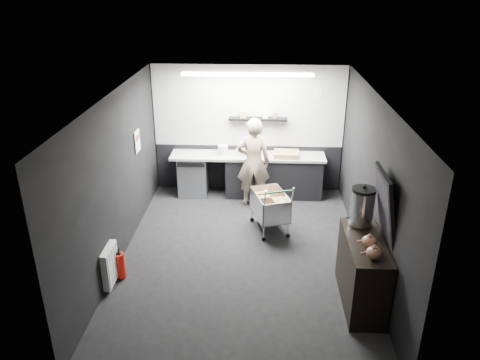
{
  "coord_description": "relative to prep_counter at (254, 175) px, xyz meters",
  "views": [
    {
      "loc": [
        0.28,
        -6.67,
        4.3
      ],
      "look_at": [
        -0.06,
        0.4,
        1.21
      ],
      "focal_mm": 35.0,
      "sensor_mm": 36.0,
      "label": 1
    }
  ],
  "objects": [
    {
      "name": "shopping_cart",
      "position": [
        0.32,
        -1.49,
        0.01
      ],
      "size": [
        0.78,
        1.05,
        0.98
      ],
      "color": "silver",
      "rests_on": "floor"
    },
    {
      "name": "poster",
      "position": [
        -2.12,
        -1.12,
        1.09
      ],
      "size": [
        0.02,
        0.3,
        0.4
      ],
      "primitive_type": "cube",
      "color": "white",
      "rests_on": "wall_left"
    },
    {
      "name": "pink_tub",
      "position": [
        -0.65,
        0.0,
        0.54
      ],
      "size": [
        0.2,
        0.2,
        0.2
      ],
      "primitive_type": "cylinder",
      "color": "silver",
      "rests_on": "prep_counter"
    },
    {
      "name": "kitchen_wall_panel",
      "position": [
        -0.14,
        0.31,
        1.39
      ],
      "size": [
        3.95,
        0.02,
        1.7
      ],
      "primitive_type": "cube",
      "color": "#BBBBB6",
      "rests_on": "wall_back"
    },
    {
      "name": "prep_counter",
      "position": [
        0.0,
        0.0,
        0.0
      ],
      "size": [
        3.2,
        0.61,
        0.9
      ],
      "color": "black",
      "rests_on": "floor"
    },
    {
      "name": "wall_back",
      "position": [
        -0.14,
        0.33,
        0.89
      ],
      "size": [
        5.5,
        0.0,
        5.5
      ],
      "primitive_type": "plane",
      "rotation": [
        1.57,
        0.0,
        0.0
      ],
      "color": "black",
      "rests_on": "floor"
    },
    {
      "name": "wall_left",
      "position": [
        -2.14,
        -2.42,
        0.89
      ],
      "size": [
        0.0,
        5.5,
        5.5
      ],
      "primitive_type": "plane",
      "rotation": [
        1.57,
        0.0,
        1.57
      ],
      "color": "black",
      "rests_on": "floor"
    },
    {
      "name": "ceiling_strip",
      "position": [
        -0.14,
        -0.57,
        2.21
      ],
      "size": [
        2.4,
        0.2,
        0.04
      ],
      "primitive_type": "cube",
      "color": "white",
      "rests_on": "ceiling"
    },
    {
      "name": "cardboard_box",
      "position": [
        0.66,
        -0.05,
        0.49
      ],
      "size": [
        0.53,
        0.41,
        0.1
      ],
      "primitive_type": "cube",
      "rotation": [
        0.0,
        0.0,
        -0.05
      ],
      "color": "#9A8652",
      "rests_on": "prep_counter"
    },
    {
      "name": "floor",
      "position": [
        -0.14,
        -2.42,
        -0.46
      ],
      "size": [
        5.5,
        5.5,
        0.0
      ],
      "primitive_type": "plane",
      "color": "black",
      "rests_on": "ground"
    },
    {
      "name": "person",
      "position": [
        -0.01,
        -0.45,
        0.46
      ],
      "size": [
        0.67,
        0.44,
        1.83
      ],
      "primitive_type": "imported",
      "rotation": [
        0.0,
        0.0,
        3.15
      ],
      "color": "beige",
      "rests_on": "floor"
    },
    {
      "name": "poster_red_band",
      "position": [
        -2.11,
        -1.12,
        1.16
      ],
      "size": [
        0.02,
        0.22,
        0.1
      ],
      "primitive_type": "cube",
      "color": "red",
      "rests_on": "poster"
    },
    {
      "name": "floating_shelf",
      "position": [
        0.06,
        0.2,
        1.16
      ],
      "size": [
        1.2,
        0.22,
        0.04
      ],
      "primitive_type": "cube",
      "color": "black",
      "rests_on": "wall_back"
    },
    {
      "name": "wall_right",
      "position": [
        1.86,
        -2.42,
        0.89
      ],
      "size": [
        0.0,
        5.5,
        5.5
      ],
      "primitive_type": "plane",
      "rotation": [
        1.57,
        0.0,
        -1.57
      ],
      "color": "black",
      "rests_on": "floor"
    },
    {
      "name": "sideboard",
      "position": [
        1.61,
        -3.49,
        0.17
      ],
      "size": [
        0.57,
        1.34,
        2.0
      ],
      "color": "black",
      "rests_on": "floor"
    },
    {
      "name": "ceiling",
      "position": [
        -0.14,
        -2.42,
        2.24
      ],
      "size": [
        5.5,
        5.5,
        0.0
      ],
      "primitive_type": "plane",
      "rotation": [
        3.14,
        0.0,
        0.0
      ],
      "color": "beige",
      "rests_on": "wall_back"
    },
    {
      "name": "radiator",
      "position": [
        -2.08,
        -3.32,
        -0.11
      ],
      "size": [
        0.1,
        0.5,
        0.6
      ],
      "primitive_type": "cube",
      "color": "white",
      "rests_on": "wall_left"
    },
    {
      "name": "white_container",
      "position": [
        -0.29,
        -0.05,
        0.52
      ],
      "size": [
        0.18,
        0.15,
        0.15
      ],
      "primitive_type": "cube",
      "rotation": [
        0.0,
        0.0,
        -0.09
      ],
      "color": "white",
      "rests_on": "prep_counter"
    },
    {
      "name": "wall_front",
      "position": [
        -0.14,
        -5.17,
        0.89
      ],
      "size": [
        5.5,
        0.0,
        5.5
      ],
      "primitive_type": "plane",
      "rotation": [
        -1.57,
        0.0,
        0.0
      ],
      "color": "black",
      "rests_on": "floor"
    },
    {
      "name": "dado_panel",
      "position": [
        -0.14,
        0.31,
        0.04
      ],
      "size": [
        3.95,
        0.02,
        1.0
      ],
      "primitive_type": "cube",
      "color": "black",
      "rests_on": "wall_back"
    },
    {
      "name": "wall_clock",
      "position": [
        1.26,
        0.3,
        1.69
      ],
      "size": [
        0.2,
        0.03,
        0.2
      ],
      "primitive_type": "cylinder",
      "rotation": [
        1.57,
        0.0,
        0.0
      ],
      "color": "white",
      "rests_on": "wall_back"
    },
    {
      "name": "fire_extinguisher",
      "position": [
        -1.99,
        -3.14,
        -0.21
      ],
      "size": [
        0.15,
        0.15,
        0.51
      ],
      "color": "red",
      "rests_on": "floor"
    }
  ]
}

